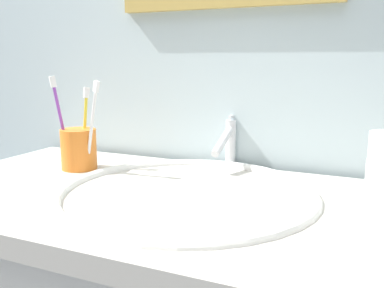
# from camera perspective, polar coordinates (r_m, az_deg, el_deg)

# --- Properties ---
(tiled_wall_back) EXTENTS (2.24, 0.04, 2.40)m
(tiled_wall_back) POSITION_cam_1_polar(r_m,az_deg,el_deg) (1.05, 5.01, 18.06)
(tiled_wall_back) COLOR silver
(tiled_wall_back) RESTS_ON ground
(sink_basin) EXTENTS (0.49, 0.49, 0.12)m
(sink_basin) POSITION_cam_1_polar(r_m,az_deg,el_deg) (0.82, -0.87, -9.42)
(sink_basin) COLOR white
(sink_basin) RESTS_ON vanity_counter
(faucet) EXTENTS (0.02, 0.15, 0.12)m
(faucet) POSITION_cam_1_polar(r_m,az_deg,el_deg) (1.01, 4.82, 0.41)
(faucet) COLOR silver
(faucet) RESTS_ON sink_basin
(toothbrush_cup) EXTENTS (0.08, 0.08, 0.09)m
(toothbrush_cup) POSITION_cam_1_polar(r_m,az_deg,el_deg) (1.02, -14.79, -0.65)
(toothbrush_cup) COLOR orange
(toothbrush_cup) RESTS_ON vanity_counter
(toothbrush_purple) EXTENTS (0.03, 0.04, 0.21)m
(toothbrush_purple) POSITION_cam_1_polar(r_m,az_deg,el_deg) (1.00, -17.07, 3.46)
(toothbrush_purple) COLOR purple
(toothbrush_purple) RESTS_ON toothbrush_cup
(toothbrush_yellow) EXTENTS (0.02, 0.03, 0.18)m
(toothbrush_yellow) POSITION_cam_1_polar(r_m,az_deg,el_deg) (1.02, -14.01, 2.93)
(toothbrush_yellow) COLOR yellow
(toothbrush_yellow) RESTS_ON toothbrush_cup
(toothbrush_white) EXTENTS (0.06, 0.03, 0.20)m
(toothbrush_white) POSITION_cam_1_polar(r_m,az_deg,el_deg) (0.96, -13.08, 3.03)
(toothbrush_white) COLOR white
(toothbrush_white) RESTS_ON toothbrush_cup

